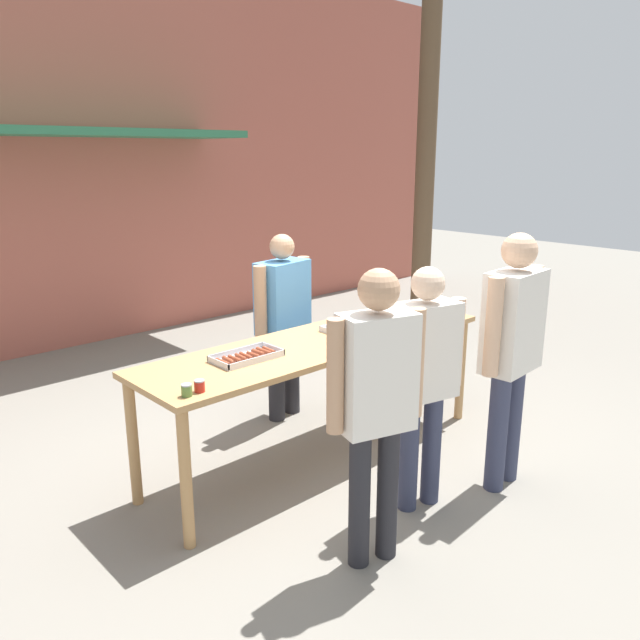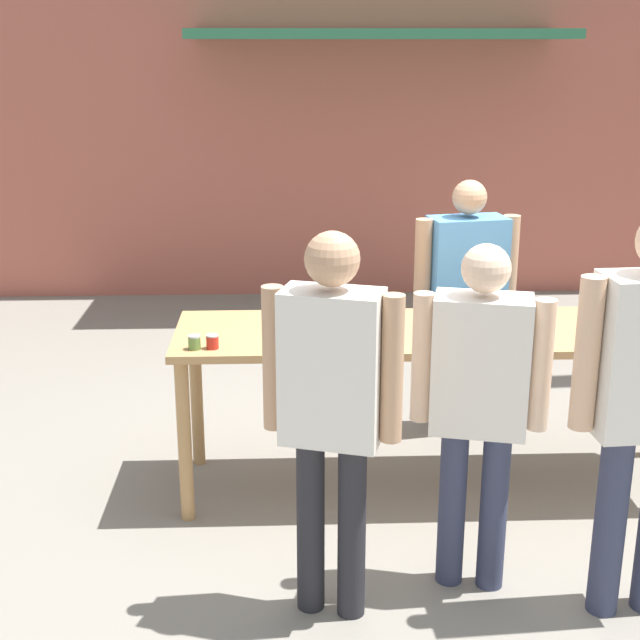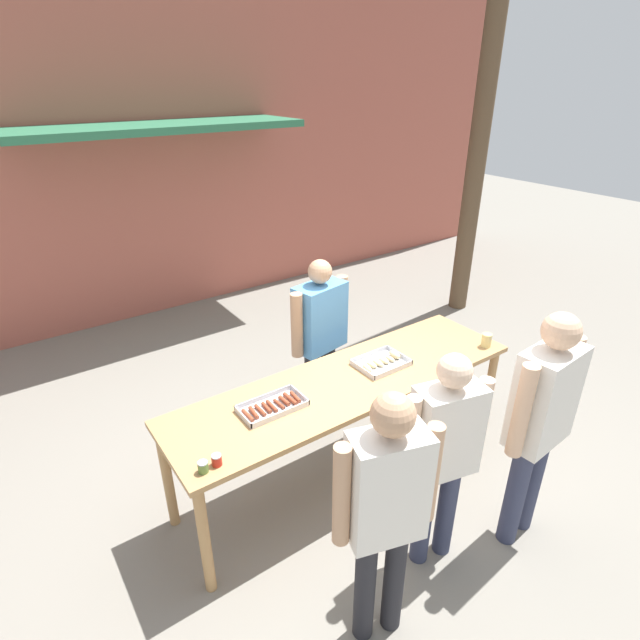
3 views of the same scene
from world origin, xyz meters
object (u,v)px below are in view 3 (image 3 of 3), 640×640
at_px(food_tray_buns, 382,362).
at_px(condiment_jar_mustard, 203,467).
at_px(person_customer_holding_hotdog, 386,504).
at_px(food_tray_sausages, 272,406).
at_px(person_customer_with_cup, 541,414).
at_px(person_customer_waiting_in_line, 444,446).
at_px(condiment_jar_ketchup, 217,460).
at_px(person_server_behind_table, 320,330).
at_px(utility_pole, 486,89).
at_px(beer_cup, 486,340).

xyz_separation_m(food_tray_buns, condiment_jar_mustard, (-1.61, -0.29, 0.02)).
bearing_deg(person_customer_holding_hotdog, food_tray_sausages, -72.93).
height_order(person_customer_with_cup, person_customer_waiting_in_line, person_customer_with_cup).
bearing_deg(condiment_jar_ketchup, food_tray_buns, 10.65).
distance_m(food_tray_buns, person_customer_waiting_in_line, 1.02).
bearing_deg(condiment_jar_mustard, food_tray_buns, 10.32).
bearing_deg(person_customer_waiting_in_line, condiment_jar_mustard, -14.15).
bearing_deg(person_server_behind_table, utility_pole, 7.13).
height_order(food_tray_buns, person_customer_with_cup, person_customer_with_cup).
bearing_deg(person_server_behind_table, food_tray_sausages, -151.52).
xyz_separation_m(person_customer_with_cup, utility_pole, (2.67, 2.83, 1.75)).
xyz_separation_m(food_tray_sausages, beer_cup, (1.88, -0.28, 0.04)).
distance_m(beer_cup, utility_pole, 3.35).
xyz_separation_m(condiment_jar_mustard, person_customer_with_cup, (1.89, -0.88, 0.09)).
bearing_deg(utility_pole, condiment_jar_ketchup, -156.54).
height_order(beer_cup, utility_pole, utility_pole).
relative_size(beer_cup, person_customer_with_cup, 0.07).
distance_m(condiment_jar_ketchup, person_customer_with_cup, 2.01).
bearing_deg(person_customer_waiting_in_line, food_tray_sausages, -42.79).
xyz_separation_m(condiment_jar_ketchup, beer_cup, (2.42, 0.00, 0.02)).
bearing_deg(person_customer_holding_hotdog, beer_cup, -138.70).
relative_size(condiment_jar_ketchup, person_customer_waiting_in_line, 0.04).
height_order(food_tray_sausages, person_customer_waiting_in_line, person_customer_waiting_in_line).
relative_size(person_server_behind_table, person_customer_with_cup, 0.91).
bearing_deg(person_customer_with_cup, person_customer_waiting_in_line, -22.96).
xyz_separation_m(food_tray_buns, person_customer_with_cup, (0.28, -1.17, 0.10)).
bearing_deg(condiment_jar_mustard, person_customer_with_cup, -24.99).
bearing_deg(utility_pole, condiment_jar_mustard, -156.87).
xyz_separation_m(food_tray_sausages, food_tray_buns, (0.98, 0.00, 0.00)).
relative_size(condiment_jar_ketchup, beer_cup, 0.62).
xyz_separation_m(person_customer_holding_hotdog, utility_pole, (3.93, 2.79, 1.78)).
height_order(condiment_jar_ketchup, person_server_behind_table, person_server_behind_table).
relative_size(person_server_behind_table, utility_pole, 0.29).
height_order(food_tray_sausages, beer_cup, beer_cup).
height_order(food_tray_buns, beer_cup, beer_cup).
height_order(condiment_jar_ketchup, person_customer_with_cup, person_customer_with_cup).
bearing_deg(utility_pole, food_tray_sausages, -157.17).
relative_size(person_server_behind_table, person_customer_holding_hotdog, 0.95).
height_order(food_tray_sausages, condiment_jar_mustard, condiment_jar_mustard).
distance_m(condiment_jar_ketchup, beer_cup, 2.42).
bearing_deg(beer_cup, person_customer_waiting_in_line, -151.68).
bearing_deg(condiment_jar_mustard, person_server_behind_table, 33.48).
bearing_deg(beer_cup, food_tray_buns, 162.53).
bearing_deg(person_server_behind_table, person_customer_waiting_in_line, -109.14).
xyz_separation_m(condiment_jar_ketchup, person_server_behind_table, (1.44, 1.00, -0.01)).
relative_size(person_customer_holding_hotdog, person_customer_waiting_in_line, 1.06).
height_order(person_customer_holding_hotdog, person_customer_with_cup, person_customer_with_cup).
bearing_deg(food_tray_buns, condiment_jar_mustard, -169.68).
bearing_deg(utility_pole, beer_cup, -136.61).
bearing_deg(food_tray_sausages, person_customer_with_cup, -42.87).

